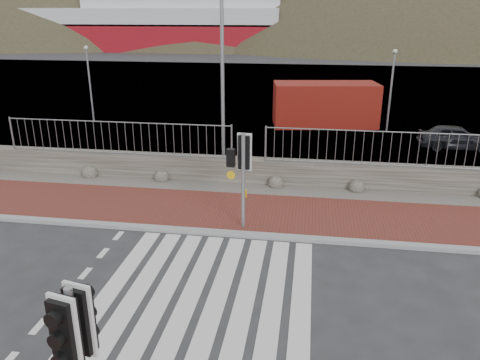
% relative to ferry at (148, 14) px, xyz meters
% --- Properties ---
extents(ground, '(220.00, 220.00, 0.00)m').
position_rel_ferry_xyz_m(ground, '(24.65, -67.90, -5.36)').
color(ground, '#28282B').
rests_on(ground, ground).
extents(sidewalk_far, '(40.00, 3.00, 0.08)m').
position_rel_ferry_xyz_m(sidewalk_far, '(24.65, -63.40, -5.32)').
color(sidewalk_far, maroon).
rests_on(sidewalk_far, ground).
extents(kerb_far, '(40.00, 0.25, 0.12)m').
position_rel_ferry_xyz_m(kerb_far, '(24.65, -64.90, -5.31)').
color(kerb_far, gray).
rests_on(kerb_far, ground).
extents(zebra_crossing, '(4.62, 5.60, 0.01)m').
position_rel_ferry_xyz_m(zebra_crossing, '(24.65, -67.90, -5.36)').
color(zebra_crossing, silver).
rests_on(zebra_crossing, ground).
extents(gravel_strip, '(40.00, 1.50, 0.06)m').
position_rel_ferry_xyz_m(gravel_strip, '(24.65, -61.40, -5.33)').
color(gravel_strip, '#59544C').
rests_on(gravel_strip, ground).
extents(stone_wall, '(40.00, 0.60, 0.90)m').
position_rel_ferry_xyz_m(stone_wall, '(24.65, -60.60, -4.91)').
color(stone_wall, '#443F38').
rests_on(stone_wall, ground).
extents(railing, '(18.07, 0.07, 1.22)m').
position_rel_ferry_xyz_m(railing, '(24.65, -60.75, -3.54)').
color(railing, gray).
rests_on(railing, stone_wall).
extents(quay, '(120.00, 40.00, 0.50)m').
position_rel_ferry_xyz_m(quay, '(24.65, -40.00, -5.36)').
color(quay, '#4C4C4F').
rests_on(quay, ground).
extents(water, '(220.00, 50.00, 0.05)m').
position_rel_ferry_xyz_m(water, '(24.65, -5.00, -5.36)').
color(water, '#3F4C54').
rests_on(water, ground).
extents(ferry, '(50.00, 16.00, 20.00)m').
position_rel_ferry_xyz_m(ferry, '(0.00, 0.00, 0.00)').
color(ferry, maroon).
rests_on(ferry, ground).
extents(hills_backdrop, '(254.00, 90.00, 100.00)m').
position_rel_ferry_xyz_m(hills_backdrop, '(31.40, 20.00, -28.42)').
color(hills_backdrop, '#2E321E').
rests_on(hills_backdrop, ground).
extents(traffic_signal_near, '(0.44, 0.31, 2.76)m').
position_rel_ferry_xyz_m(traffic_signal_near, '(23.99, -71.97, -3.37)').
color(traffic_signal_near, gray).
rests_on(traffic_signal_near, ground).
extents(traffic_signal_far, '(0.68, 0.28, 2.80)m').
position_rel_ferry_xyz_m(traffic_signal_far, '(24.97, -64.43, -3.34)').
color(traffic_signal_far, gray).
rests_on(traffic_signal_far, ground).
extents(streetlight, '(1.58, 0.63, 7.63)m').
position_rel_ferry_xyz_m(streetlight, '(23.70, -59.84, -1.07)').
color(streetlight, gray).
rests_on(streetlight, ground).
extents(shipping_container, '(5.73, 3.07, 2.27)m').
position_rel_ferry_xyz_m(shipping_container, '(27.48, -50.99, -4.23)').
color(shipping_container, maroon).
rests_on(shipping_container, ground).
extents(car_a, '(3.22, 1.34, 1.09)m').
position_rel_ferry_xyz_m(car_a, '(33.22, -54.84, -4.82)').
color(car_a, black).
rests_on(car_a, ground).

